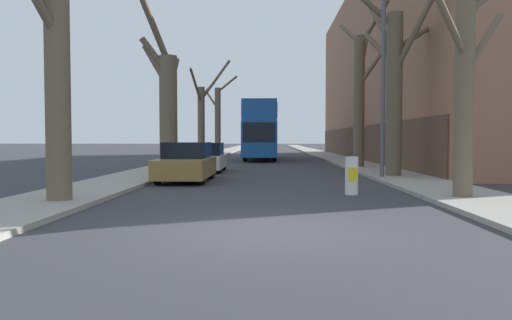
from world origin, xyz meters
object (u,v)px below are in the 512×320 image
Objects in this scene: street_tree_left_1 at (167,103)px; street_tree_right_1 at (393,83)px; street_tree_left_2 at (202,117)px; parked_car_1 at (205,158)px; street_tree_left_0 at (53,48)px; double_decker_bus at (261,128)px; traffic_bollard at (352,176)px; street_tree_right_2 at (360,94)px; street_tree_right_0 at (467,69)px; parked_car_0 at (187,163)px; lamp_post at (381,51)px; street_tree_left_3 at (218,119)px.

street_tree_left_1 is 1.05× the size of street_tree_right_1.
street_tree_left_2 is 12.66m from parked_car_1.
street_tree_left_2 is at bearing 89.46° from street_tree_left_0.
double_decker_bus is 24.41m from traffic_bollard.
street_tree_right_1 is at bearing -88.69° from street_tree_right_2.
double_decker_bus is at bearing 102.63° from street_tree_right_0.
street_tree_left_2 is 1.66× the size of parked_car_0.
street_tree_left_2 is 17.97m from parked_car_0.
parked_car_0 is 5.43m from parked_car_1.
parked_car_1 is at bearing 148.29° from lamp_post.
street_tree_right_1 is at bearing -24.87° from parked_car_1.
lamp_post is (-0.69, -0.83, 1.12)m from street_tree_right_1.
street_tree_left_0 is 10.26m from street_tree_right_0.
traffic_bollard is (7.37, -34.13, -3.01)m from street_tree_left_3.
street_tree_left_1 is 0.94× the size of lamp_post.
street_tree_left_1 is at bearing 126.00° from traffic_bollard.
street_tree_left_1 is at bearing 89.52° from street_tree_left_0.
lamp_post is (9.33, -28.84, 1.43)m from street_tree_left_3.
traffic_bollard is (7.29, -22.17, -2.61)m from street_tree_left_2.
parked_car_0 is 7.07m from traffic_bollard.
street_tree_left_1 reaches higher than parked_car_1.
double_decker_bus is (-5.54, 11.45, -1.61)m from street_tree_right_2.
street_tree_left_1 is at bearing 108.58° from parked_car_0.
street_tree_left_0 is 8.54m from traffic_bollard.
street_tree_left_1 is 10.72m from lamp_post.
parked_car_0 is at bearing 144.42° from street_tree_right_0.
street_tree_right_1 reaches higher than street_tree_right_0.
lamp_post is at bearing -72.06° from street_tree_left_3.
lamp_post reaches higher than street_tree_left_2.
double_decker_bus is (-5.72, 25.53, -0.96)m from street_tree_right_0.
traffic_bollard is at bearing -82.82° from double_decker_bus.
double_decker_bus is 14.57m from parked_car_1.
traffic_bollard is at bearing 17.67° from street_tree_left_0.
street_tree_right_1 is at bearing 39.90° from street_tree_left_0.
street_tree_left_2 is 0.91× the size of street_tree_right_1.
street_tree_left_2 is 13.65m from street_tree_right_2.
lamp_post is at bearing -129.94° from street_tree_right_1.
street_tree_left_3 is 6.99× the size of traffic_bollard.
street_tree_right_2 is (10.03, 15.10, 0.24)m from street_tree_left_0.
lamp_post is (5.00, -18.86, 2.57)m from double_decker_bus.
street_tree_right_0 is at bearing -89.81° from street_tree_right_1.
parked_car_0 is at bearing -84.18° from street_tree_left_2.
traffic_bollard is at bearing -113.46° from street_tree_right_1.
street_tree_left_3 is 0.84× the size of lamp_post.
lamp_post reaches higher than traffic_bollard.
traffic_bollard is at bearing -39.13° from parked_car_0.
double_decker_bus is 19.91m from parked_car_0.
parked_car_0 is at bearing -86.36° from street_tree_left_3.
street_tree_left_1 is 1.26× the size of street_tree_right_0.
street_tree_right_2 is 11.95m from parked_car_0.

